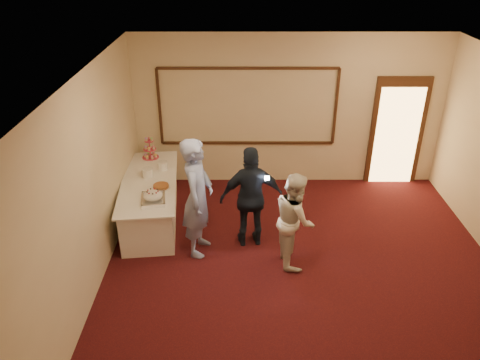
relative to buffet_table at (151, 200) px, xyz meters
name	(u,v)px	position (x,y,z in m)	size (l,w,h in m)	color
floor	(307,294)	(2.53, -2.00, -0.39)	(7.00, 7.00, 0.00)	black
room_walls	(317,167)	(2.53, -2.00, 1.64)	(6.04, 7.04, 3.02)	beige
wall_molding	(248,107)	(1.73, 1.47, 1.21)	(3.45, 0.04, 1.55)	#311B0E
doorway	(397,132)	(4.68, 1.45, 0.69)	(1.05, 0.07, 2.20)	#311B0E
buffet_table	(151,200)	(0.00, 0.00, 0.00)	(1.19, 2.51, 0.77)	white
pavlova_tray	(153,197)	(0.20, -0.71, 0.46)	(0.43, 0.54, 0.19)	silver
cupcake_stand	(150,150)	(-0.13, 0.95, 0.55)	(0.31, 0.31, 0.46)	#C93A54
plate_stack_a	(148,173)	(-0.04, 0.15, 0.46)	(0.19, 0.19, 0.16)	white
plate_stack_b	(163,165)	(0.19, 0.44, 0.46)	(0.18, 0.18, 0.15)	white
tart	(161,187)	(0.25, -0.26, 0.41)	(0.30, 0.30, 0.06)	white
man	(198,198)	(0.93, -0.94, 0.59)	(0.71, 0.47, 1.95)	#8291C6
woman	(295,219)	(2.40, -1.21, 0.37)	(0.73, 0.57, 1.51)	beige
guest	(252,198)	(1.76, -0.74, 0.47)	(1.01, 0.42, 1.72)	black
camera_flash	(267,178)	(1.99, -0.89, 0.90)	(0.07, 0.04, 0.05)	white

